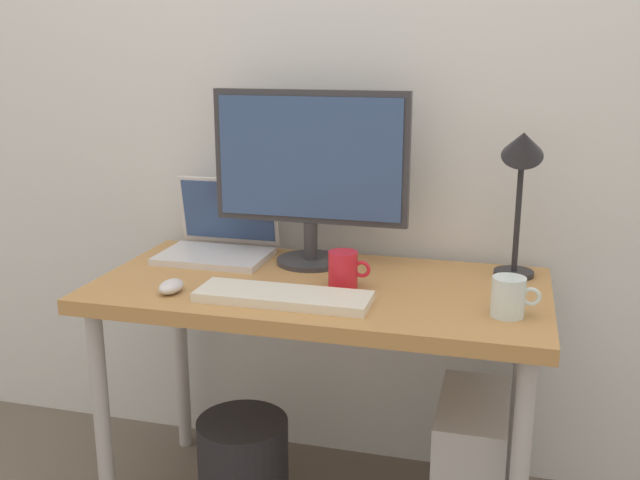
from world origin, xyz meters
TOP-DOWN VIEW (x-y plane):
  - back_wall at (0.00, 0.36)m, footprint 4.40×0.04m
  - desk at (0.00, 0.00)m, footprint 1.21×0.61m
  - monitor at (-0.07, 0.17)m, footprint 0.57×0.20m
  - laptop at (-0.36, 0.19)m, footprint 0.32×0.26m
  - desk_lamp at (0.50, 0.17)m, footprint 0.11×0.16m
  - keyboard at (-0.05, -0.16)m, footprint 0.44×0.14m
  - mouse at (-0.35, -0.18)m, footprint 0.06×0.09m
  - coffee_mug at (0.07, -0.02)m, footprint 0.11×0.08m
  - glass_cup at (0.49, -0.13)m, footprint 0.11×0.08m
  - computer_tower at (0.42, -0.02)m, footprint 0.18×0.36m
  - wastebasket at (-0.21, -0.07)m, footprint 0.26×0.26m

SIDE VIEW (x-z plane):
  - wastebasket at x=-0.21m, z-range 0.00..0.30m
  - computer_tower at x=0.42m, z-range 0.00..0.42m
  - desk at x=0.00m, z-range 0.28..0.99m
  - keyboard at x=-0.05m, z-range 0.71..0.73m
  - mouse at x=-0.35m, z-range 0.71..0.74m
  - glass_cup at x=0.49m, z-range 0.71..0.80m
  - coffee_mug at x=0.07m, z-range 0.71..0.80m
  - laptop at x=-0.36m, z-range 0.65..0.88m
  - monitor at x=-0.07m, z-range 0.74..1.24m
  - desk_lamp at x=0.50m, z-range 0.80..1.23m
  - back_wall at x=0.00m, z-range 0.00..2.60m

